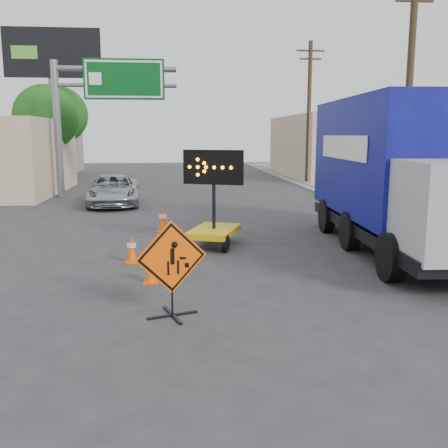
{
  "coord_description": "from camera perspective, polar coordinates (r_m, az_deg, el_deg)",
  "views": [
    {
      "loc": [
        -0.63,
        -8.21,
        3.17
      ],
      "look_at": [
        0.38,
        2.17,
        1.3
      ],
      "focal_mm": 40.0,
      "sensor_mm": 36.0,
      "label": 1
    }
  ],
  "objects": [
    {
      "name": "ground",
      "position": [
        8.82,
        -1.11,
        -10.9
      ],
      "size": [
        100.0,
        100.0,
        0.0
      ],
      "primitive_type": "plane",
      "color": "#2D2D30",
      "rests_on": "ground"
    },
    {
      "name": "curb_right",
      "position": [
        24.69,
        13.0,
        2.67
      ],
      "size": [
        0.4,
        60.0,
        0.12
      ],
      "primitive_type": "cube",
      "color": "gray",
      "rests_on": "ground"
    },
    {
      "name": "sidewalk_right",
      "position": [
        25.51,
        17.91,
        2.7
      ],
      "size": [
        4.0,
        60.0,
        0.15
      ],
      "primitive_type": "cube",
      "color": "gray",
      "rests_on": "ground"
    },
    {
      "name": "building_right_far",
      "position": [
        40.58,
        14.24,
        8.63
      ],
      "size": [
        10.0,
        14.0,
        4.6
      ],
      "primitive_type": "cube",
      "color": "#C5AD8E",
      "rests_on": "ground"
    },
    {
      "name": "highway_gantry",
      "position": [
        26.51,
        -14.22,
        13.97
      ],
      "size": [
        6.18,
        0.38,
        6.9
      ],
      "color": "slate",
      "rests_on": "ground"
    },
    {
      "name": "billboard",
      "position": [
        35.19,
        -18.99,
        16.46
      ],
      "size": [
        6.1,
        0.54,
        9.85
      ],
      "color": "slate",
      "rests_on": "ground"
    },
    {
      "name": "utility_pole_near",
      "position": [
        20.21,
        20.36,
        13.84
      ],
      "size": [
        1.8,
        0.26,
        9.0
      ],
      "color": "#48331E",
      "rests_on": "ground"
    },
    {
      "name": "utility_pole_far",
      "position": [
        33.38,
        9.67,
        12.62
      ],
      "size": [
        1.8,
        0.26,
        9.0
      ],
      "color": "#48331E",
      "rests_on": "ground"
    },
    {
      "name": "tree_left_near",
      "position": [
        31.11,
        -19.66,
        11.42
      ],
      "size": [
        3.71,
        3.71,
        6.03
      ],
      "color": "#48331E",
      "rests_on": "ground"
    },
    {
      "name": "tree_left_far",
      "position": [
        39.14,
        -18.29,
        11.75
      ],
      "size": [
        4.1,
        4.1,
        6.66
      ],
      "color": "#48331E",
      "rests_on": "ground"
    },
    {
      "name": "construction_sign",
      "position": [
        8.76,
        -6.01,
        -4.84
      ],
      "size": [
        1.24,
        0.89,
        1.73
      ],
      "rotation": [
        0.0,
        0.0,
        0.32
      ],
      "color": "black",
      "rests_on": "ground"
    },
    {
      "name": "arrow_board",
      "position": [
        14.3,
        -1.16,
        -0.1
      ],
      "size": [
        1.78,
        2.22,
        2.76
      ],
      "rotation": [
        0.0,
        0.0,
        -0.37
      ],
      "color": "#CCA10B",
      "rests_on": "ground"
    },
    {
      "name": "pickup_truck",
      "position": [
        23.35,
        -12.53,
        3.8
      ],
      "size": [
        2.64,
        5.06,
        1.36
      ],
      "primitive_type": "imported",
      "rotation": [
        0.0,
        0.0,
        0.08
      ],
      "color": "#AEB1B6",
      "rests_on": "ground"
    },
    {
      "name": "box_truck",
      "position": [
        14.48,
        19.15,
        4.55
      ],
      "size": [
        3.18,
        8.93,
        4.18
      ],
      "rotation": [
        0.0,
        0.0,
        -0.05
      ],
      "color": "black",
      "rests_on": "ground"
    },
    {
      "name": "cone_a",
      "position": [
        10.95,
        -8.35,
        -5.03
      ],
      "size": [
        0.34,
        0.34,
        0.64
      ],
      "rotation": [
        0.0,
        0.0,
        -0.04
      ],
      "color": "#FD5405",
      "rests_on": "ground"
    },
    {
      "name": "cone_b",
      "position": [
        12.72,
        -10.52,
        -2.84
      ],
      "size": [
        0.45,
        0.45,
        0.69
      ],
      "rotation": [
        0.0,
        0.0,
        0.35
      ],
      "color": "#FD5405",
      "rests_on": "ground"
    },
    {
      "name": "cone_c",
      "position": [
        16.63,
        -6.97,
        0.5
      ],
      "size": [
        0.51,
        0.51,
        0.8
      ],
      "rotation": [
        0.0,
        0.0,
        -0.31
      ],
      "color": "#FD5405",
      "rests_on": "ground"
    }
  ]
}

